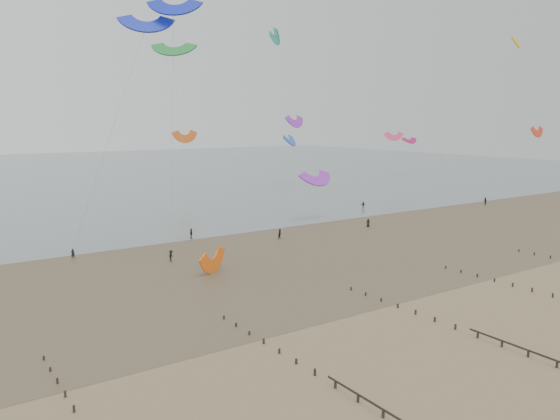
{
  "coord_description": "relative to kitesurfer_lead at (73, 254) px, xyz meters",
  "views": [
    {
      "loc": [
        -40.27,
        -37.24,
        20.84
      ],
      "look_at": [
        4.13,
        28.0,
        8.0
      ],
      "focal_mm": 35.0,
      "sensor_mm": 36.0,
      "label": 1
    }
  ],
  "objects": [
    {
      "name": "grounded_kite",
      "position": [
        14.38,
        -18.94,
        -0.79
      ],
      "size": [
        7.69,
        7.36,
        3.34
      ],
      "primitive_type": null,
      "rotation": [
        1.54,
        0.0,
        0.61
      ],
      "color": "#FF6310",
      "rests_on": "ground"
    },
    {
      "name": "kites_airborne",
      "position": [
        21.17,
        38.7,
        21.31
      ],
      "size": [
        234.37,
        116.17,
        44.8
      ],
      "color": "#1427C6",
      "rests_on": "ground"
    },
    {
      "name": "ground",
      "position": [
        20.72,
        -48.09,
        -0.79
      ],
      "size": [
        500.0,
        500.0,
        0.0
      ],
      "primitive_type": "plane",
      "color": "brown",
      "rests_on": "ground"
    },
    {
      "name": "kitesurfers",
      "position": [
        40.39,
        -0.75,
        0.09
      ],
      "size": [
        154.59,
        22.91,
        1.89
      ],
      "color": "black",
      "rests_on": "ground"
    },
    {
      "name": "kitesurfer_lead",
      "position": [
        0.0,
        0.0,
        0.0
      ],
      "size": [
        0.63,
        0.47,
        1.57
      ],
      "primitive_type": "imported",
      "rotation": [
        0.0,
        0.0,
        2.97
      ],
      "color": "black",
      "rests_on": "ground"
    },
    {
      "name": "sea_and_shore",
      "position": [
        16.65,
        -13.69,
        -0.78
      ],
      "size": [
        500.0,
        665.0,
        0.03
      ],
      "color": "#475654",
      "rests_on": "ground"
    }
  ]
}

